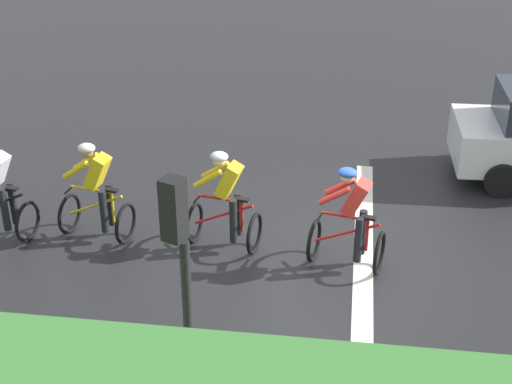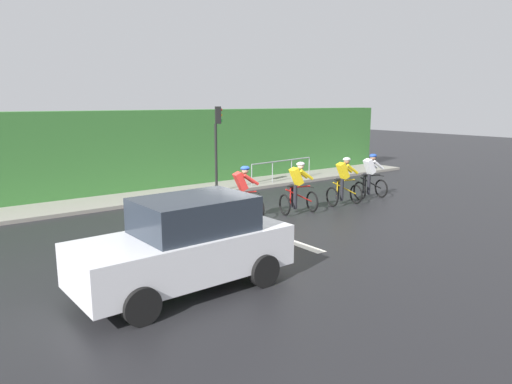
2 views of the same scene
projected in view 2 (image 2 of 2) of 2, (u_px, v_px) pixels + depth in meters
The scene contains 12 objects.
ground_plane at pixel (252, 220), 14.16m from camera, with size 80.00×80.00×0.00m, color black.
sidewalk_kerb at pixel (215, 186), 19.45m from camera, with size 2.80×21.14×0.12m, color gray.
stone_wall_low at pixel (204, 177), 20.10m from camera, with size 0.44×21.14×0.65m, color gray.
hedge_wall at pixel (199, 147), 20.10m from camera, with size 1.10×21.14×3.19m, color #387533.
road_marking_stop_line at pixel (238, 223), 13.85m from camera, with size 7.00×0.30×0.01m, color silver.
cyclist_lead at pixel (370, 177), 17.11m from camera, with size 0.85×1.18×1.66m.
cyclist_second at pixel (344, 182), 16.04m from camera, with size 0.86×1.19×1.66m.
cyclist_mid at pixel (298, 189), 14.82m from camera, with size 0.87×1.19×1.66m.
cyclist_fourth at pixel (242, 195), 13.91m from camera, with size 0.90×1.20×1.66m.
car_white at pixel (186, 244), 8.83m from camera, with size 1.97×4.14×1.76m.
traffic_light_near_crossing at pixel (217, 137), 17.67m from camera, with size 0.26×0.30×3.34m.
pedestrian_railing_kerbside at pixel (282, 166), 20.32m from camera, with size 0.45×3.64×1.03m.
Camera 2 is at (11.01, -8.22, 3.52)m, focal length 32.92 mm.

